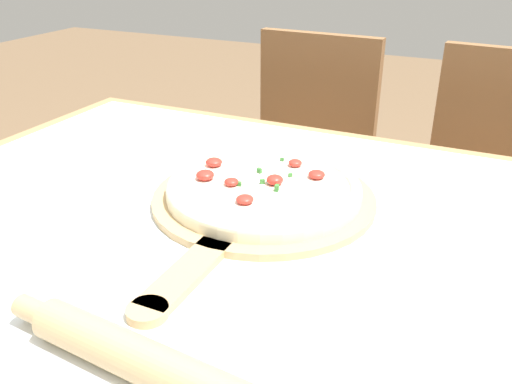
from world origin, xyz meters
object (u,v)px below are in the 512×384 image
object	(u,v)px
chair_left	(304,160)
chair_right	(489,192)
pizza_peel	(259,203)
pizza	(264,187)
rolling_pin	(162,370)

from	to	relation	value
chair_left	chair_right	size ratio (longest dim) A/B	1.00
chair_left	chair_right	world-z (taller)	same
pizza_peel	pizza	distance (m)	0.03
pizza	rolling_pin	size ratio (longest dim) A/B	0.78
rolling_pin	chair_left	size ratio (longest dim) A/B	0.46
pizza	rolling_pin	distance (m)	0.41
pizza	chair_right	distance (m)	0.87
pizza_peel	pizza	world-z (taller)	pizza
pizza_peel	chair_left	size ratio (longest dim) A/B	0.60
chair_right	pizza_peel	bearing A→B (deg)	-108.11
chair_left	chair_right	distance (m)	0.54
pizza_peel	pizza	bearing A→B (deg)	91.52
pizza_peel	chair_right	bearing A→B (deg)	66.51
chair_right	chair_left	bearing A→B (deg)	-174.66
pizza	pizza_peel	bearing A→B (deg)	-88.48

